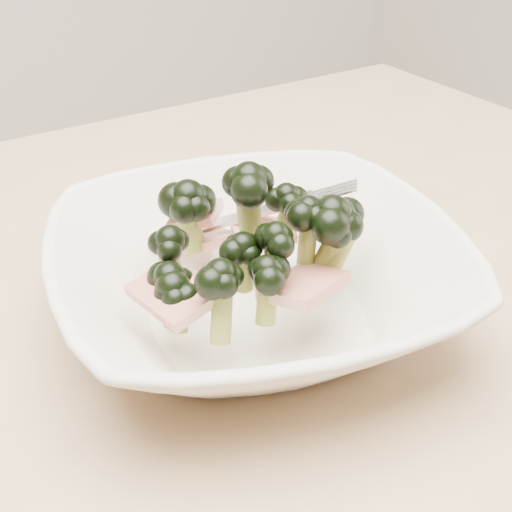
# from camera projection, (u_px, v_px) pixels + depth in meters

# --- Properties ---
(dining_table) EXTENTS (1.20, 0.80, 0.75)m
(dining_table) POSITION_uv_depth(u_px,v_px,m) (109.00, 466.00, 0.51)
(dining_table) COLOR tan
(dining_table) RESTS_ON ground
(broccoli_dish) EXTENTS (0.33, 0.33, 0.12)m
(broccoli_dish) POSITION_uv_depth(u_px,v_px,m) (256.00, 273.00, 0.48)
(broccoli_dish) COLOR beige
(broccoli_dish) RESTS_ON dining_table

